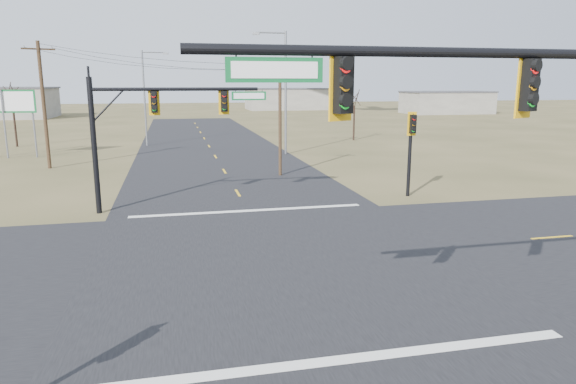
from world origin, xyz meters
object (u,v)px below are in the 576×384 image
(pedestal_signal_ne, at_px, (412,136))
(bare_tree_b, at_px, (11,93))
(streetlight_a, at_px, (283,86))
(bare_tree_c, at_px, (355,97))
(streetlight_c, at_px, (146,93))
(utility_pole_near, at_px, (280,117))
(mast_arm_near, at_px, (543,128))
(mast_arm_far, at_px, (156,115))
(utility_pole_far, at_px, (44,104))
(highway_sign, at_px, (18,110))

(pedestal_signal_ne, distance_m, bare_tree_b, 42.81)
(streetlight_a, bearing_deg, bare_tree_c, 59.15)
(streetlight_c, distance_m, bare_tree_c, 22.99)
(streetlight_c, bearing_deg, utility_pole_near, -52.03)
(mast_arm_near, xyz_separation_m, mast_arm_far, (-8.39, 17.52, -0.64))
(mast_arm_far, distance_m, streetlight_a, 22.43)
(utility_pole_far, bearing_deg, streetlight_c, 62.75)
(streetlight_a, bearing_deg, streetlight_c, 158.08)
(utility_pole_far, distance_m, bare_tree_b, 16.97)
(utility_pole_near, relative_size, bare_tree_c, 1.26)
(bare_tree_b, bearing_deg, pedestal_signal_ne, -46.88)
(highway_sign, bearing_deg, streetlight_a, 1.03)
(bare_tree_c, bearing_deg, streetlight_c, -179.28)
(utility_pole_far, bearing_deg, bare_tree_c, 24.82)
(mast_arm_far, bearing_deg, bare_tree_c, 52.55)
(utility_pole_far, bearing_deg, streetlight_a, 11.43)
(utility_pole_far, bearing_deg, mast_arm_near, -62.80)
(utility_pole_near, xyz_separation_m, streetlight_a, (2.59, 10.99, 2.03))
(streetlight_a, height_order, streetlight_c, streetlight_a)
(pedestal_signal_ne, bearing_deg, streetlight_c, 113.76)
(utility_pole_far, xyz_separation_m, bare_tree_c, (29.97, 13.86, -0.02))
(streetlight_c, bearing_deg, mast_arm_far, -74.34)
(mast_arm_near, relative_size, streetlight_a, 1.00)
(highway_sign, relative_size, bare_tree_b, 0.85)
(streetlight_c, relative_size, bare_tree_c, 1.55)
(highway_sign, xyz_separation_m, bare_tree_b, (-2.80, 8.98, 1.34))
(mast_arm_near, bearing_deg, utility_pole_far, 94.21)
(bare_tree_b, bearing_deg, utility_pole_near, -44.28)
(streetlight_a, xyz_separation_m, streetlight_c, (-12.47, 9.64, -0.72))
(utility_pole_near, height_order, bare_tree_c, utility_pole_near)
(pedestal_signal_ne, relative_size, bare_tree_b, 0.71)
(utility_pole_near, distance_m, bare_tree_c, 24.69)
(mast_arm_far, distance_m, utility_pole_far, 17.93)
(utility_pole_near, bearing_deg, streetlight_a, 76.76)
(mast_arm_near, height_order, streetlight_c, streetlight_c)
(streetlight_a, distance_m, bare_tree_c, 14.51)
(streetlight_c, xyz_separation_m, bare_tree_b, (-13.43, 2.11, 0.06))
(mast_arm_near, bearing_deg, highway_sign, 94.43)
(utility_pole_far, xyz_separation_m, highway_sign, (-3.64, 6.71, -0.76))
(bare_tree_b, distance_m, bare_tree_c, 36.46)
(utility_pole_far, xyz_separation_m, streetlight_c, (6.99, 13.57, 0.52))
(mast_arm_near, height_order, utility_pole_far, utility_pole_far)
(pedestal_signal_ne, bearing_deg, highway_sign, 135.18)
(utility_pole_far, distance_m, highway_sign, 7.67)
(utility_pole_near, height_order, bare_tree_b, utility_pole_near)
(streetlight_c, xyz_separation_m, bare_tree_c, (22.98, 0.29, -0.54))
(mast_arm_near, bearing_deg, bare_tree_c, 51.68)
(highway_sign, height_order, streetlight_a, streetlight_a)
(mast_arm_far, bearing_deg, pedestal_signal_ne, -1.03)
(pedestal_signal_ne, relative_size, streetlight_a, 0.44)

